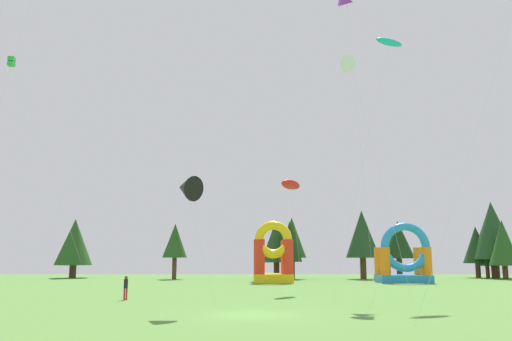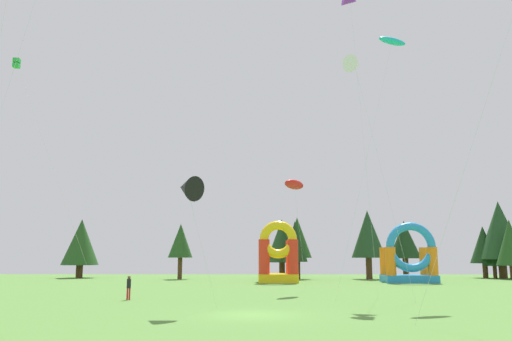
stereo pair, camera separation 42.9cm
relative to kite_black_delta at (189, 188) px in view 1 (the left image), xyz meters
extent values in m
plane|color=#548438|center=(3.70, -1.43, -6.70)|extent=(120.00, 120.00, 0.00)
cone|color=black|center=(0.00, 0.00, 0.00)|extent=(2.04, 2.03, 1.59)
cylinder|color=silver|center=(0.79, 0.88, -3.35)|extent=(1.60, 1.78, 6.71)
ellipsoid|color=red|center=(6.83, 14.78, 2.25)|extent=(2.47, 3.02, 1.11)
cylinder|color=silver|center=(7.34, 15.60, -2.22)|extent=(1.04, 1.67, 8.96)
cube|color=green|center=(-17.52, 14.22, 12.82)|extent=(0.56, 0.56, 0.38)
cube|color=green|center=(-17.52, 14.22, 13.27)|extent=(0.56, 0.56, 0.38)
cylinder|color=silver|center=(-13.58, 14.54, 3.17)|extent=(7.89, 0.66, 19.75)
cone|color=purple|center=(11.99, 14.24, 18.80)|extent=(1.59, 1.49, 1.53)
cylinder|color=silver|center=(12.27, 12.15, 6.05)|extent=(0.57, 4.19, 25.50)
ellipsoid|color=#19B7CC|center=(14.36, 9.75, 12.88)|extent=(2.62, 1.82, 0.75)
cylinder|color=silver|center=(11.74, 8.60, 3.09)|extent=(5.26, 2.30, 19.58)
cone|color=white|center=(11.00, 7.97, 10.32)|extent=(1.88, 1.89, 1.47)
cylinder|color=silver|center=(12.46, 6.67, 1.81)|extent=(2.93, 2.63, 17.02)
cylinder|color=silver|center=(13.64, -6.33, 1.81)|extent=(5.88, 1.69, 17.02)
cylinder|color=#B21E26|center=(-5.11, 7.54, -6.31)|extent=(0.13, 0.13, 0.79)
cylinder|color=#B21E26|center=(-4.96, 7.52, -6.31)|extent=(0.13, 0.13, 0.79)
cylinder|color=black|center=(-5.03, 7.53, -5.60)|extent=(0.32, 0.32, 0.62)
sphere|color=brown|center=(-5.03, 7.53, -5.18)|extent=(0.21, 0.21, 0.21)
cube|color=yellow|center=(5.86, 32.21, -6.22)|extent=(4.50, 4.90, 0.96)
cylinder|color=red|center=(4.24, 30.39, -3.80)|extent=(1.26, 1.26, 3.89)
cylinder|color=red|center=(7.48, 30.39, -3.80)|extent=(1.26, 1.26, 3.89)
cylinder|color=red|center=(4.24, 34.03, -3.80)|extent=(1.26, 1.26, 3.89)
cylinder|color=red|center=(7.48, 34.03, -3.80)|extent=(1.26, 1.26, 3.89)
torus|color=yellow|center=(5.86, 30.39, -1.86)|extent=(4.25, 1.01, 4.25)
cube|color=#268CD8|center=(20.87, 31.97, -6.28)|extent=(5.83, 4.08, 0.84)
cylinder|color=orange|center=(18.53, 30.50, -4.29)|extent=(1.14, 1.14, 3.15)
cylinder|color=orange|center=(23.22, 30.50, -4.29)|extent=(1.14, 1.14, 3.15)
cylinder|color=orange|center=(18.53, 33.44, -4.29)|extent=(1.14, 1.14, 3.15)
cylinder|color=orange|center=(23.22, 33.44, -4.29)|extent=(1.14, 1.14, 3.15)
torus|color=#268CD8|center=(20.87, 30.50, -2.71)|extent=(5.60, 0.91, 5.60)
cylinder|color=#4C331E|center=(-21.50, 43.73, -5.82)|extent=(0.92, 0.92, 1.76)
cone|color=#234C1E|center=(-21.50, 43.73, -1.74)|extent=(5.09, 5.09, 6.39)
cylinder|color=#4C331E|center=(-6.84, 39.88, -5.30)|extent=(0.58, 0.58, 2.80)
cone|color=#234C1E|center=(-6.84, 39.88, -1.68)|extent=(3.23, 3.23, 4.44)
cylinder|color=#4C331E|center=(6.65, 41.91, -5.62)|extent=(0.78, 0.78, 2.16)
cone|color=#1E4221|center=(6.65, 41.91, -1.65)|extent=(4.33, 4.33, 5.78)
cylinder|color=#4C331E|center=(8.28, 39.05, -5.57)|extent=(0.58, 0.58, 2.26)
cone|color=#193819|center=(8.28, 39.05, -1.81)|extent=(3.22, 3.22, 5.25)
cylinder|color=#4C331E|center=(8.64, 40.17, -5.32)|extent=(0.68, 0.68, 2.76)
cone|color=#234C1E|center=(8.64, 40.17, -1.28)|extent=(3.79, 3.79, 5.32)
cylinder|color=#4C331E|center=(18.04, 40.37, -5.31)|extent=(0.80, 0.80, 2.78)
cone|color=#1E4221|center=(18.04, 40.37, -0.79)|extent=(4.45, 4.45, 6.26)
cylinder|color=#4C331E|center=(23.87, 44.13, -5.36)|extent=(0.78, 0.78, 2.69)
cone|color=#193819|center=(23.87, 44.13, -1.42)|extent=(4.35, 4.35, 5.19)
cylinder|color=#4C331E|center=(34.96, 44.50, -5.70)|extent=(0.69, 0.69, 2.01)
cone|color=#193819|center=(34.96, 44.50, -2.12)|extent=(3.82, 3.82, 5.14)
cylinder|color=#4C331E|center=(35.88, 43.59, -5.87)|extent=(0.51, 0.51, 1.67)
cone|color=#1E4221|center=(35.88, 43.59, -2.91)|extent=(2.85, 2.85, 4.25)
cylinder|color=#4C331E|center=(36.47, 39.75, -5.81)|extent=(0.69, 0.69, 1.78)
cone|color=#234C1E|center=(36.47, 39.75, -1.94)|extent=(3.83, 3.83, 5.96)
cylinder|color=#4C331E|center=(36.81, 43.23, -5.42)|extent=(1.07, 1.07, 2.56)
cone|color=#1E4221|center=(36.81, 43.23, -0.16)|extent=(5.93, 5.93, 7.96)
camera|label=1|loc=(3.87, -28.18, -3.77)|focal=35.85mm
camera|label=2|loc=(4.30, -28.17, -3.77)|focal=35.85mm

